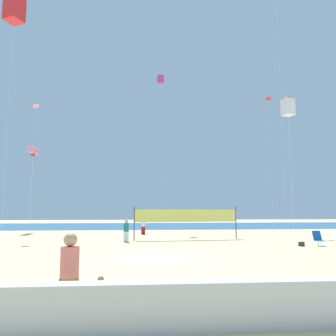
{
  "coord_description": "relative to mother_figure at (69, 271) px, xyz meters",
  "views": [
    {
      "loc": [
        -0.97,
        -15.6,
        2.14
      ],
      "look_at": [
        1.18,
        8.38,
        5.13
      ],
      "focal_mm": 36.22,
      "sensor_mm": 36.0,
      "label": 1
    }
  ],
  "objects": [
    {
      "name": "folding_beach_chair",
      "position": [
        12.24,
        12.5,
        -0.43
      ],
      "size": [
        0.52,
        0.65,
        0.89
      ],
      "rotation": [
        0.0,
        0.0,
        -0.27
      ],
      "color": "#1959B2",
      "rests_on": "ground"
    },
    {
      "name": "beachgoer_white_shirt",
      "position": [
        1.91,
        23.08,
        -0.07
      ],
      "size": [
        0.35,
        0.35,
        1.53
      ],
      "rotation": [
        0.0,
        0.0,
        0.93
      ],
      "color": "maroon",
      "rests_on": "ground"
    },
    {
      "name": "kite_white_box",
      "position": [
        13.17,
        17.7,
        9.3
      ],
      "size": [
        0.98,
        0.98,
        10.83
      ],
      "color": "silver",
      "rests_on": "ground"
    },
    {
      "name": "toddler_figure",
      "position": [
        0.64,
        -0.01,
        -0.47
      ],
      "size": [
        0.18,
        0.18,
        0.79
      ],
      "rotation": [
        0.0,
        0.0,
        -0.56
      ],
      "color": "gold",
      "rests_on": "ground"
    },
    {
      "name": "kite_red_diamond",
      "position": [
        13.43,
        22.2,
        11.11
      ],
      "size": [
        0.52,
        0.52,
        12.62
      ],
      "color": "silver",
      "rests_on": "ground"
    },
    {
      "name": "boardwalk_ledge",
      "position": [
        2.35,
        -1.02,
        -0.47
      ],
      "size": [
        28.0,
        0.44,
        0.85
      ],
      "primitive_type": "cube",
      "color": "beige",
      "rests_on": "ground"
    },
    {
      "name": "ocean_band",
      "position": [
        2.35,
        39.73,
        -0.89
      ],
      "size": [
        120.0,
        20.0,
        0.01
      ],
      "primitive_type": "cube",
      "color": "#28608C",
      "rests_on": "ground"
    },
    {
      "name": "volleyball_net",
      "position": [
        4.96,
        17.44,
        0.74
      ],
      "size": [
        7.66,
        0.8,
        2.4
      ],
      "color": "#4C4C51",
      "rests_on": "ground"
    },
    {
      "name": "kite_red_box",
      "position": [
        -5.88,
        11.79,
        12.8
      ],
      "size": [
        1.22,
        1.22,
        14.43
      ],
      "color": "silver",
      "rests_on": "ground"
    },
    {
      "name": "kite_pink_inflatable",
      "position": [
        15.84,
        23.33,
        11.85
      ],
      "size": [
        1.32,
        1.5,
        13.18
      ],
      "color": "silver",
      "rests_on": "ground"
    },
    {
      "name": "beach_handbag",
      "position": [
        11.12,
        12.4,
        -0.76
      ],
      "size": [
        0.32,
        0.16,
        0.26
      ],
      "primitive_type": "cube",
      "color": "#2D2D33",
      "rests_on": "ground"
    },
    {
      "name": "beachgoer_teal_shirt",
      "position": [
        0.64,
        15.95,
        -0.08
      ],
      "size": [
        0.35,
        0.35,
        1.52
      ],
      "rotation": [
        0.0,
        0.0,
        5.81
      ],
      "color": "white",
      "rests_on": "ground"
    },
    {
      "name": "mother_figure",
      "position": [
        0.0,
        0.0,
        0.0
      ],
      "size": [
        0.38,
        0.38,
        1.67
      ],
      "rotation": [
        0.0,
        0.0,
        0.3
      ],
      "color": "olive",
      "rests_on": "ground"
    },
    {
      "name": "kite_magenta_box",
      "position": [
        3.68,
        27.22,
        14.99
      ],
      "size": [
        0.7,
        0.7,
        16.38
      ],
      "color": "silver",
      "rests_on": "ground"
    },
    {
      "name": "kite_pink_diamond",
      "position": [
        -6.6,
        18.95,
        9.01
      ],
      "size": [
        0.63,
        0.63,
        10.35
      ],
      "color": "silver",
      "rests_on": "ground"
    },
    {
      "name": "ground_plane",
      "position": [
        2.35,
        8.28,
        -0.89
      ],
      "size": [
        120.0,
        120.0,
        0.0
      ],
      "primitive_type": "plane",
      "color": "#D1BC89"
    },
    {
      "name": "kite_pink_tube",
      "position": [
        -9.34,
        28.0,
        7.27
      ],
      "size": [
        0.83,
        2.45,
        8.54
      ],
      "color": "silver",
      "rests_on": "ground"
    }
  ]
}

